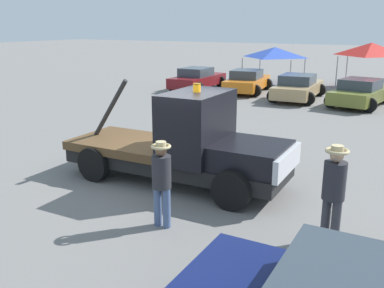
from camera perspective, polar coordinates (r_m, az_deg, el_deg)
name	(u,v)px	position (r m, az deg, el deg)	size (l,w,h in m)	color
ground_plane	(175,181)	(10.97, -2.28, -4.94)	(160.00, 160.00, 0.00)	slate
tow_truck	(187,146)	(10.49, -0.64, -0.29)	(5.79, 2.22, 2.53)	black
person_near_truck	(334,187)	(7.96, 18.39, -5.47)	(0.41, 0.41, 1.86)	#38383D
person_at_hood	(162,177)	(8.25, -4.08, -4.46)	(0.39, 0.39, 1.74)	#475B84
parked_car_maroon	(197,79)	(26.44, 0.71, 8.68)	(2.41, 4.55, 1.34)	maroon
parked_car_orange	(247,81)	(25.43, 7.36, 8.28)	(2.75, 4.58, 1.34)	orange
parked_car_tan	(298,87)	(23.50, 13.93, 7.36)	(2.61, 4.82, 1.34)	tan
parked_car_olive	(361,93)	(22.54, 21.57, 6.38)	(2.88, 4.64, 1.34)	olive
canopy_tent_blue	(275,52)	(29.71, 10.99, 11.91)	(3.34, 3.34, 2.40)	#9E9EA3
canopy_tent_red	(371,49)	(29.08, 22.78, 11.58)	(3.31, 3.31, 2.78)	#9E9EA3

